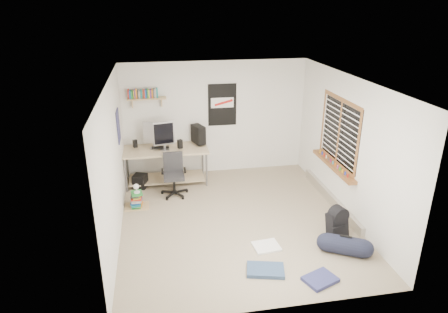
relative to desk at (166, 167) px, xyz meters
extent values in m
cube|color=gray|center=(1.14, -1.81, -0.37)|extent=(4.00, 4.50, 0.01)
cube|color=white|center=(1.14, -1.81, 2.14)|extent=(4.00, 4.50, 0.01)
cube|color=silver|center=(1.14, 0.44, 0.89)|extent=(4.00, 0.01, 2.50)
cube|color=silver|center=(-0.87, -1.81, 0.89)|extent=(0.01, 4.50, 2.50)
cube|color=silver|center=(3.14, -1.81, 0.89)|extent=(0.01, 4.50, 2.50)
cube|color=tan|center=(0.00, 0.00, 0.00)|extent=(1.82, 0.89, 0.81)
cube|color=#A2A2A7|center=(-0.22, 0.05, 0.67)|extent=(0.43, 0.24, 0.46)
cube|color=#AEADB3|center=(-0.01, -0.07, 0.69)|extent=(0.46, 0.20, 0.49)
cube|color=black|center=(0.72, 0.14, 0.64)|extent=(0.29, 0.41, 0.39)
cube|color=black|center=(-0.10, -0.03, 0.45)|extent=(0.36, 0.13, 0.02)
cube|color=black|center=(-0.61, 0.10, 0.52)|extent=(0.10, 0.10, 0.16)
cube|color=black|center=(0.31, -0.12, 0.53)|extent=(0.12, 0.12, 0.18)
cube|color=#262629|center=(0.13, -0.63, 0.12)|extent=(0.58, 0.58, 0.86)
cube|color=tan|center=(-0.31, 0.33, 1.42)|extent=(0.80, 0.22, 0.24)
cube|color=black|center=(1.29, 0.42, 1.19)|extent=(0.62, 0.03, 0.92)
cube|color=navy|center=(-0.85, -0.61, 1.14)|extent=(0.02, 0.42, 0.60)
cube|color=brown|center=(3.09, -1.51, 1.08)|extent=(0.10, 1.50, 1.26)
cube|color=#B7B2A8|center=(3.09, -1.51, -0.28)|extent=(0.08, 2.50, 0.18)
cube|color=black|center=(2.70, -2.60, -0.16)|extent=(0.38, 0.34, 0.43)
cylinder|color=black|center=(2.60, -3.11, -0.22)|extent=(0.40, 0.40, 0.58)
cube|color=silver|center=(1.45, -2.74, -0.34)|extent=(0.44, 0.38, 0.04)
cube|color=navy|center=(1.27, -3.33, -0.33)|extent=(0.60, 0.46, 0.06)
cube|color=navy|center=(1.97, -3.66, -0.34)|extent=(0.53, 0.47, 0.06)
cube|color=brown|center=(-0.61, -1.01, -0.22)|extent=(0.52, 0.46, 0.29)
cube|color=white|center=(-0.59, -1.03, 0.02)|extent=(0.19, 0.22, 0.19)
cube|color=black|center=(-0.56, -0.16, -0.22)|extent=(0.33, 0.33, 0.29)
camera|label=1|loc=(-0.16, -7.92, 3.33)|focal=32.00mm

